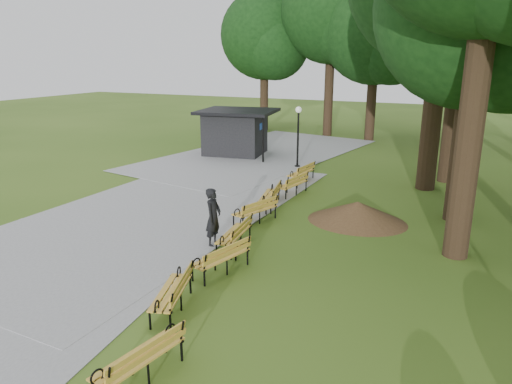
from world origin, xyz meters
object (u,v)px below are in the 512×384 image
at_px(bench_0, 139,358).
at_px(bench_6, 292,184).
at_px(kiosk, 235,132).
at_px(bench_4, 255,210).
at_px(lawn_tree_1, 477,8).
at_px(lamp_post, 298,124).
at_px(bench_2, 221,257).
at_px(bench_1, 171,292).
at_px(bench_7, 301,173).
at_px(dirt_mound, 357,212).
at_px(bench_3, 234,234).
at_px(bench_5, 269,196).
at_px(person, 213,217).

distance_m(bench_0, bench_6, 12.21).
distance_m(kiosk, bench_4, 11.93).
relative_size(bench_6, lawn_tree_1, 0.19).
xyz_separation_m(lamp_post, bench_2, (2.41, -12.53, -1.81)).
bearing_deg(kiosk, bench_6, -56.16).
distance_m(bench_2, bench_6, 7.75).
relative_size(bench_1, bench_7, 1.00).
xyz_separation_m(dirt_mound, lawn_tree_1, (2.98, 1.61, 6.62)).
bearing_deg(bench_3, bench_4, -177.12).
xyz_separation_m(lamp_post, bench_4, (1.56, -8.57, -1.81)).
bearing_deg(bench_3, lamp_post, -176.35).
relative_size(bench_1, bench_5, 1.00).
relative_size(dirt_mound, lawn_tree_1, 0.28).
bearing_deg(bench_6, bench_5, 4.73).
relative_size(bench_4, bench_5, 1.00).
xyz_separation_m(bench_3, bench_5, (-0.63, 4.14, 0.00)).
bearing_deg(lamp_post, bench_7, -66.94).
bearing_deg(bench_5, bench_7, 170.16).
bearing_deg(dirt_mound, bench_7, 130.16).
bearing_deg(lamp_post, bench_3, -79.87).
bearing_deg(lamp_post, bench_5, -78.94).
relative_size(bench_1, bench_3, 1.00).
xyz_separation_m(kiosk, lamp_post, (4.47, -1.68, 0.94)).
xyz_separation_m(bench_0, bench_2, (-0.79, 4.39, 0.00)).
relative_size(bench_2, bench_6, 1.00).
height_order(bench_6, lawn_tree_1, lawn_tree_1).
distance_m(bench_3, bench_5, 4.19).
xyz_separation_m(bench_2, lawn_tree_1, (5.32, 7.14, 6.54)).
bearing_deg(dirt_mound, lawn_tree_1, 28.35).
bearing_deg(bench_0, lamp_post, -158.70).
distance_m(bench_4, lawn_tree_1, 9.53).
bearing_deg(lamp_post, dirt_mound, -55.83).
bearing_deg(bench_7, lamp_post, -149.75).
bearing_deg(bench_0, person, -151.74).
height_order(bench_4, lawn_tree_1, lawn_tree_1).
distance_m(dirt_mound, bench_4, 3.55).
distance_m(bench_4, bench_5, 1.84).
relative_size(kiosk, bench_4, 2.20).
height_order(lamp_post, bench_6, lamp_post).
bearing_deg(bench_4, bench_5, -154.19).
height_order(bench_4, bench_7, same).
relative_size(bench_0, bench_1, 1.00).
height_order(person, bench_4, person).
height_order(bench_5, lawn_tree_1, lawn_tree_1).
xyz_separation_m(bench_4, lawn_tree_1, (6.16, 3.19, 6.54)).
distance_m(dirt_mound, bench_7, 5.54).
bearing_deg(bench_2, dirt_mound, 172.17).
distance_m(dirt_mound, bench_5, 3.44).
bearing_deg(person, bench_1, -168.99).
height_order(person, bench_3, person).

